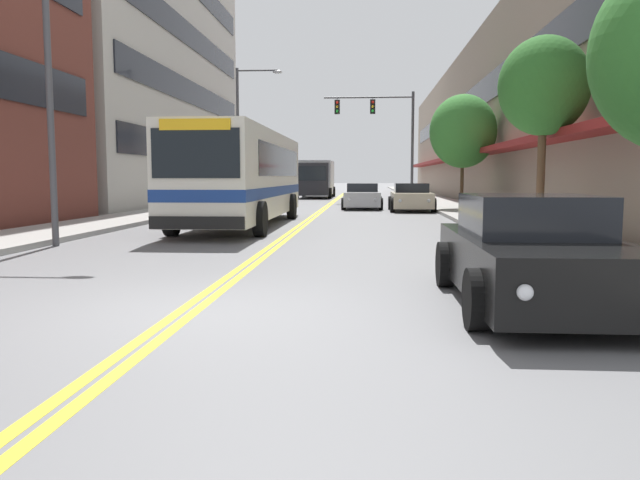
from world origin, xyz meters
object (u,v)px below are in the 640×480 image
object	(u,v)px
car_dark_grey_parked_left_near	(251,196)
car_silver_moving_lead	(362,197)
car_champagne_parked_right_mid	(411,198)
street_lamp_left_near	(63,44)
car_black_parked_right_foreground	(532,255)
street_tree_right_far	(463,131)
traffic_signal_mast	(383,124)
city_bus	(244,174)
street_lamp_left_far	(244,123)
street_tree_right_mid	(544,87)
box_truck	(316,178)

from	to	relation	value
car_dark_grey_parked_left_near	car_silver_moving_lead	distance (m)	6.87
car_champagne_parked_right_mid	car_silver_moving_lead	bearing A→B (deg)	137.42
street_lamp_left_near	car_black_parked_right_foreground	bearing A→B (deg)	-34.23
car_silver_moving_lead	street_tree_right_far	world-z (taller)	street_tree_right_far
car_dark_grey_parked_left_near	street_tree_right_far	distance (m)	12.59
car_black_parked_right_foreground	traffic_signal_mast	world-z (taller)	traffic_signal_mast
car_champagne_parked_right_mid	street_lamp_left_near	world-z (taller)	street_lamp_left_near
city_bus	car_champagne_parked_right_mid	bearing A→B (deg)	55.63
street_lamp_left_far	street_tree_right_mid	world-z (taller)	street_lamp_left_far
car_dark_grey_parked_left_near	street_lamp_left_near	bearing A→B (deg)	-91.36
city_bus	street_tree_right_far	world-z (taller)	street_tree_right_far
car_black_parked_right_foreground	street_tree_right_mid	distance (m)	10.92
traffic_signal_mast	street_tree_right_mid	distance (m)	23.61
car_dark_grey_parked_left_near	car_silver_moving_lead	xyz separation A→B (m)	(6.43, -2.42, 0.06)
street_tree_right_mid	street_tree_right_far	xyz separation A→B (m)	(-0.29, 12.77, -0.32)
street_lamp_left_far	street_tree_right_mid	size ratio (longest dim) A/B	1.46
car_champagne_parked_right_mid	street_lamp_left_far	bearing A→B (deg)	149.16
street_tree_right_mid	city_bus	bearing A→B (deg)	160.37
box_truck	traffic_signal_mast	xyz separation A→B (m)	(5.15, -8.94, 3.53)
city_bus	car_black_parked_right_foreground	world-z (taller)	city_bus
street_lamp_left_near	street_tree_right_far	world-z (taller)	street_lamp_left_near
car_silver_moving_lead	box_truck	world-z (taller)	box_truck
traffic_signal_mast	street_tree_right_far	world-z (taller)	traffic_signal_mast
car_black_parked_right_foreground	car_champagne_parked_right_mid	world-z (taller)	car_black_parked_right_foreground
car_champagne_parked_right_mid	car_silver_moving_lead	size ratio (longest dim) A/B	0.87
car_black_parked_right_foreground	traffic_signal_mast	xyz separation A→B (m)	(-1.07, 33.23, 4.42)
box_truck	street_lamp_left_near	distance (m)	36.13
box_truck	street_lamp_left_far	distance (m)	14.68
car_dark_grey_parked_left_near	street_tree_right_far	bearing A→B (deg)	-21.81
traffic_signal_mast	street_lamp_left_far	xyz separation A→B (m)	(-8.21, -5.05, -0.32)
car_silver_moving_lead	traffic_signal_mast	bearing A→B (deg)	81.27
car_black_parked_right_foreground	street_tree_right_far	size ratio (longest dim) A/B	0.83
city_bus	traffic_signal_mast	world-z (taller)	traffic_signal_mast
car_silver_moving_lead	street_lamp_left_near	xyz separation A→B (m)	(-6.93, -18.50, 4.15)
street_lamp_left_far	street_tree_right_far	size ratio (longest dim) A/B	1.45
car_dark_grey_parked_left_near	car_black_parked_right_foreground	distance (m)	28.62
street_lamp_left_near	street_lamp_left_far	bearing A→B (deg)	89.98
car_dark_grey_parked_left_near	box_truck	distance (m)	15.18
car_dark_grey_parked_left_near	street_lamp_left_far	size ratio (longest dim) A/B	0.53
box_truck	traffic_signal_mast	distance (m)	10.90
car_dark_grey_parked_left_near	street_lamp_left_far	bearing A→B (deg)	117.50
city_bus	traffic_signal_mast	bearing A→B (deg)	75.12
box_truck	traffic_signal_mast	bearing A→B (deg)	-60.08
city_bus	car_silver_moving_lead	distance (m)	12.33
city_bus	car_silver_moving_lead	xyz separation A→B (m)	(4.02, 11.60, -1.16)
city_bus	street_tree_right_far	bearing A→B (deg)	46.94
car_silver_moving_lead	car_champagne_parked_right_mid	bearing A→B (deg)	-42.58
city_bus	car_champagne_parked_right_mid	world-z (taller)	city_bus
car_dark_grey_parked_left_near	street_tree_right_far	xyz separation A→B (m)	(11.28, -4.52, 3.30)
box_truck	street_lamp_left_near	world-z (taller)	street_lamp_left_near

